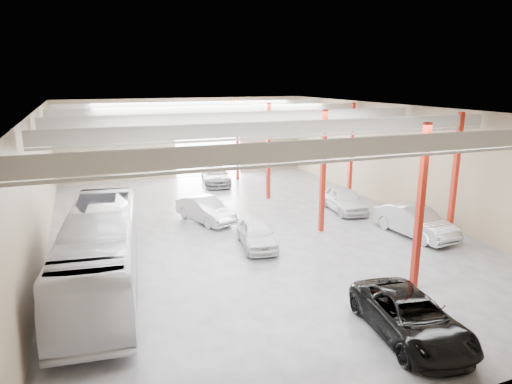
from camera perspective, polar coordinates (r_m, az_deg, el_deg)
depot_shell at (r=26.55m, az=-1.13°, el=6.04°), size 22.12×32.12×7.06m
coach_bus at (r=20.18m, az=-18.87°, el=-7.10°), size 4.15×12.09×3.30m
black_sedan at (r=17.01m, az=18.79°, el=-14.54°), size 3.16×5.61×1.48m
car_row_a at (r=24.11m, az=0.07°, el=-5.23°), size 2.34×4.39×1.42m
car_row_b at (r=28.42m, az=-6.33°, el=-2.23°), size 3.04×4.82×1.50m
car_row_c at (r=38.50m, az=-5.07°, el=2.12°), size 2.96×5.52×1.52m
car_right_near at (r=27.19m, az=19.25°, el=-3.49°), size 2.22×5.27×1.69m
car_right_far at (r=31.04m, az=10.90°, el=-0.93°), size 2.42×4.82×1.58m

